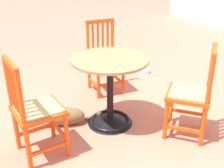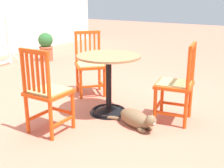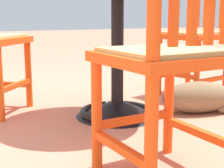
# 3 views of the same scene
# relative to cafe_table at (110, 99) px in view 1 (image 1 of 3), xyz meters

# --- Properties ---
(ground_plane) EXTENTS (24.00, 24.00, 0.00)m
(ground_plane) POSITION_rel_cafe_table_xyz_m (0.13, 0.02, -0.28)
(ground_plane) COLOR #C6755B
(cafe_table) EXTENTS (0.76, 0.76, 0.73)m
(cafe_table) POSITION_rel_cafe_table_xyz_m (0.00, 0.00, 0.00)
(cafe_table) COLOR black
(cafe_table) RESTS_ON ground_plane
(orange_chair_near_fence) EXTENTS (0.40, 0.40, 0.91)m
(orange_chair_near_fence) POSITION_rel_cafe_table_xyz_m (-0.78, 0.26, 0.15)
(orange_chair_near_fence) COLOR #E04C14
(orange_chair_near_fence) RESTS_ON ground_plane
(orange_chair_by_planter) EXTENTS (0.46, 0.46, 0.91)m
(orange_chair_by_planter) POSITION_rel_cafe_table_xyz_m (0.21, -0.78, 0.15)
(orange_chair_by_planter) COLOR #E04C14
(orange_chair_by_planter) RESTS_ON ground_plane
(orange_chair_facing_out) EXTENTS (0.57, 0.57, 0.91)m
(orange_chair_facing_out) POSITION_rel_cafe_table_xyz_m (0.49, 0.64, 0.15)
(orange_chair_facing_out) COLOR #E04C14
(orange_chair_facing_out) RESTS_ON ground_plane
(tabby_cat) EXTENTS (0.34, 0.74, 0.23)m
(tabby_cat) POSITION_rel_cafe_table_xyz_m (-0.19, -0.49, -0.19)
(tabby_cat) COLOR brown
(tabby_cat) RESTS_ON ground_plane
(pet_water_bowl) EXTENTS (0.17, 0.17, 0.05)m
(pet_water_bowl) POSITION_rel_cafe_table_xyz_m (-1.09, 1.05, -0.26)
(pet_water_bowl) COLOR silver
(pet_water_bowl) RESTS_ON ground_plane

